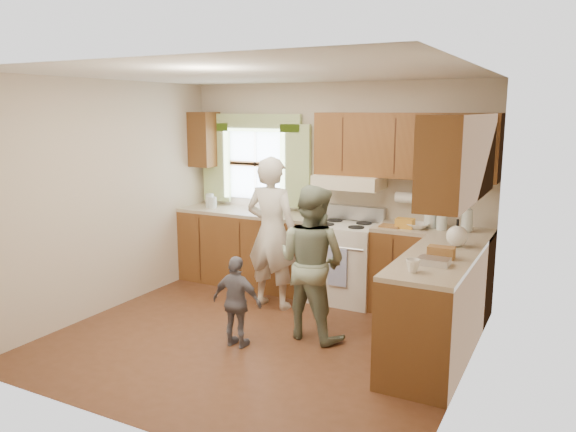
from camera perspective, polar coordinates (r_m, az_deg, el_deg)
The scene contains 6 objects.
room at distance 5.22m, azimuth -3.01°, elevation 0.44°, with size 3.80×3.80×3.80m.
kitchen_fixtures at distance 6.00m, azimuth 7.37°, elevation -2.28°, with size 3.80×2.25×2.15m.
stove at distance 6.53m, azimuth 5.79°, elevation -4.54°, with size 0.76×0.67×1.07m.
woman_left at distance 6.19m, azimuth -1.66°, elevation -1.73°, with size 0.62×0.40×1.69m, color beige.
woman_right at distance 5.39m, azimuth 2.44°, elevation -4.71°, with size 0.73×0.57×1.49m, color #25402A.
child at distance 5.27m, azimuth -5.20°, elevation -8.69°, with size 0.51×0.21×0.87m, color slate.
Camera 1 is at (2.62, -4.42, 2.19)m, focal length 35.00 mm.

